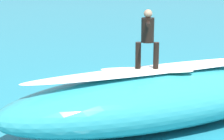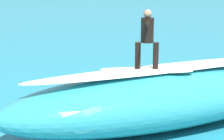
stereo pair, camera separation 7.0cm
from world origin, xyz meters
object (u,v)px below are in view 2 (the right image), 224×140
Objects in this scene: surfboard_riding at (146,70)px; surfer_riding at (147,35)px; surfboard_paddling at (86,93)px; surfer_paddling at (86,87)px.

surfer_riding is (0.00, 0.00, 0.89)m from surfboard_riding.
surfboard_paddling is (1.10, -3.02, -1.48)m from surfboard_riding.
surfboard_paddling is at bearing -54.09° from surfboard_riding.
surfboard_riding is 3.56m from surfer_paddling.
surfboard_paddling is 0.23m from surfer_paddling.
surfboard_riding is at bearing 40.15° from surfer_paddling.
surfer_riding reaches higher than surfboard_paddling.
surfer_riding is at bearing 105.95° from surfboard_riding.
surfer_riding reaches higher than surfboard_riding.
surfboard_riding is 1.32× the size of surfer_paddling.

